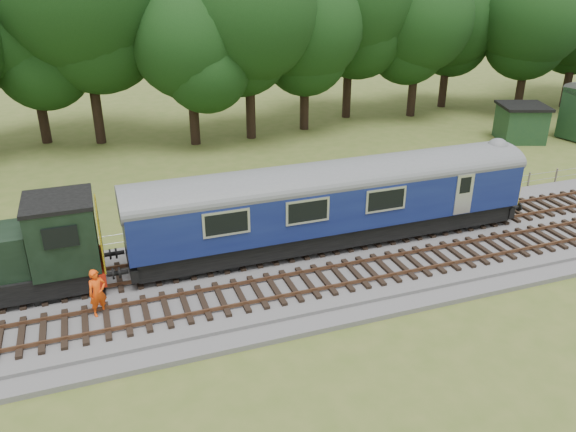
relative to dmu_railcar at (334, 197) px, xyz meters
name	(u,v)px	position (x,y,z in m)	size (l,w,h in m)	color
ground	(382,256)	(1.81, -1.40, -2.61)	(120.00, 120.00, 0.00)	#4A5D22
ballast	(382,253)	(1.81, -1.40, -2.43)	(70.00, 7.00, 0.35)	#4C4C4F
track_north	(368,235)	(1.81, 0.00, -2.19)	(67.20, 2.40, 0.21)	black
track_south	(401,265)	(1.81, -3.00, -2.19)	(67.20, 2.40, 0.21)	black
fence	(340,217)	(1.81, 3.10, -2.61)	(64.00, 0.12, 1.00)	#6B6054
tree_line	(246,131)	(1.81, 20.60, -2.61)	(70.00, 8.00, 18.00)	black
dmu_railcar	(334,197)	(0.00, 0.00, 0.00)	(18.05, 2.86, 3.88)	black
worker	(98,293)	(-10.25, -2.41, -1.35)	(0.66, 0.43, 1.81)	#FF4C0D
shed	(521,122)	(20.13, 11.31, -1.26)	(4.16, 4.16, 2.66)	#193920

